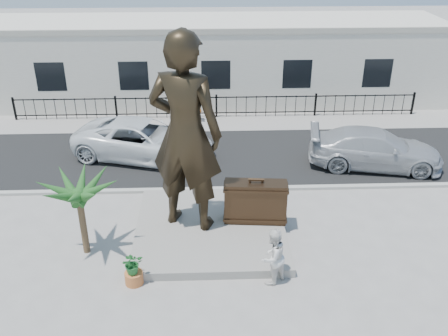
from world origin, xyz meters
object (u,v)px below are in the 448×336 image
at_px(tourist, 273,257).
at_px(suitcase, 255,202).
at_px(statue, 185,134).
at_px(car_white, 144,140).

bearing_deg(tourist, suitcase, -127.84).
distance_m(statue, tourist, 4.83).
xyz_separation_m(suitcase, car_white, (-4.56, 6.00, -0.18)).
bearing_deg(suitcase, tourist, -80.46).
xyz_separation_m(statue, tourist, (2.60, -2.97, -2.78)).
xyz_separation_m(statue, suitcase, (2.37, 0.03, -2.65)).
bearing_deg(statue, suitcase, -158.87).
height_order(suitcase, tourist, tourist).
bearing_deg(statue, car_white, -49.57).
height_order(suitcase, car_white, suitcase).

